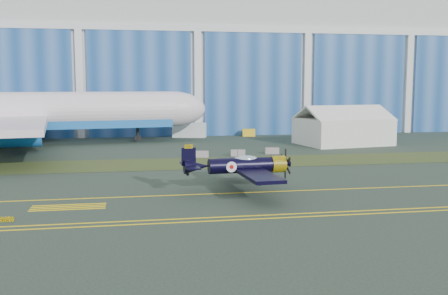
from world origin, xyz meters
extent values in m
plane|color=#2C3A2F|center=(0.00, 0.00, 0.00)|extent=(260.00, 260.00, 0.00)
cube|color=#475128|center=(0.00, 14.00, 0.02)|extent=(260.00, 10.00, 0.02)
cube|color=silver|center=(0.00, 72.00, 15.00)|extent=(220.00, 45.00, 30.00)
cube|color=#1E4C8F|center=(0.00, 49.20, 10.00)|extent=(220.00, 0.60, 20.00)
cube|color=silver|center=(0.00, 49.15, 20.60)|extent=(220.00, 0.70, 1.20)
cube|color=yellow|center=(0.00, -5.00, 0.01)|extent=(200.00, 0.20, 0.02)
cube|color=yellow|center=(0.00, -14.50, 0.01)|extent=(80.00, 0.20, 0.02)
cube|color=yellow|center=(0.00, -13.50, 0.01)|extent=(80.00, 0.20, 0.02)
cube|color=yellow|center=(-22.00, -12.00, 0.17)|extent=(1.20, 0.15, 0.35)
cube|color=white|center=(-1.90, 47.13, 1.34)|extent=(6.63, 4.04, 2.69)
cube|color=yellow|center=(9.59, 46.90, 0.70)|extent=(2.61, 1.85, 1.40)
cube|color=gray|center=(-3.40, 19.05, 0.45)|extent=(2.07, 0.88, 0.90)
cube|color=#998E98|center=(1.84, 19.48, 0.45)|extent=(2.07, 0.92, 0.90)
cube|color=gray|center=(7.18, 21.00, 0.45)|extent=(2.06, 0.82, 0.90)
camera|label=1|loc=(-12.80, -51.57, 9.97)|focal=42.00mm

